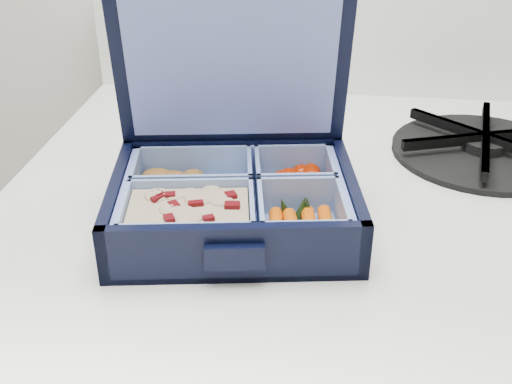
# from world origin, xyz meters

# --- Properties ---
(bento_box) EXTENTS (0.23, 0.20, 0.05)m
(bento_box) POSITION_xyz_m (0.44, 1.57, 0.99)
(bento_box) COLOR black
(bento_box) RESTS_ON stove
(burner_grate) EXTENTS (0.25, 0.25, 0.03)m
(burner_grate) POSITION_xyz_m (0.69, 1.75, 0.98)
(burner_grate) COLOR black
(burner_grate) RESTS_ON stove
(burner_grate_rear) EXTENTS (0.22, 0.22, 0.02)m
(burner_grate_rear) POSITION_xyz_m (0.38, 1.89, 0.98)
(burner_grate_rear) COLOR black
(burner_grate_rear) RESTS_ON stove
(fork) EXTENTS (0.09, 0.17, 0.01)m
(fork) POSITION_xyz_m (0.48, 1.70, 0.97)
(fork) COLOR #B0B3CB
(fork) RESTS_ON stove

